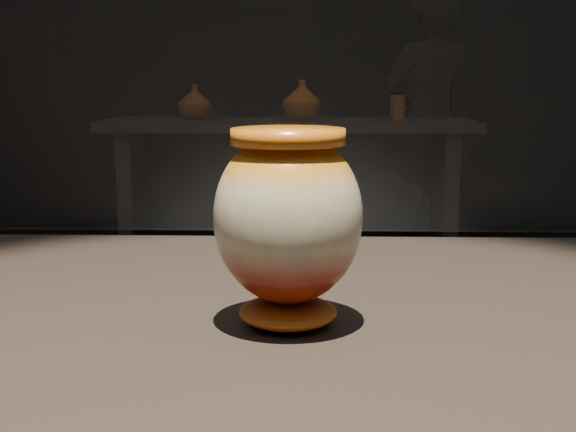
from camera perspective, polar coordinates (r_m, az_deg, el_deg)
name	(u,v)px	position (r m, az deg, el deg)	size (l,w,h in m)	color
main_vase	(288,220)	(0.81, 0.00, -0.26)	(0.15, 0.15, 0.20)	maroon
back_shelf	(288,168)	(4.39, 0.03, 3.41)	(2.00, 0.60, 0.90)	black
back_vase_left	(195,102)	(4.40, -6.64, 8.05)	(0.18, 0.18, 0.19)	#9C4D16
back_vase_mid	(302,100)	(4.34, 0.99, 8.25)	(0.20, 0.20, 0.21)	maroon
back_vase_right	(398,108)	(4.36, 7.83, 7.64)	(0.08, 0.08, 0.13)	#9C4D16
visitor	(429,123)	(5.22, 9.97, 6.56)	(0.61, 0.40, 1.67)	black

